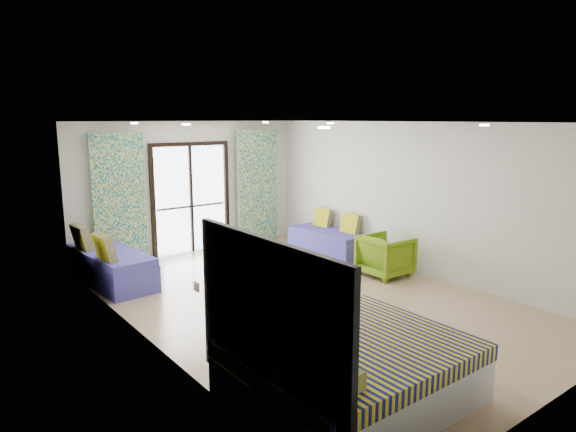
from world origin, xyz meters
TOP-DOWN VIEW (x-y plane):
  - floor at (0.00, 0.00)m, footprint 5.00×7.50m
  - ceiling at (0.00, 0.00)m, footprint 5.00×7.50m
  - wall_back at (0.00, 3.75)m, footprint 5.00×0.01m
  - wall_front at (0.00, -3.75)m, footprint 5.00×0.01m
  - wall_left at (-2.50, 0.00)m, footprint 0.01×7.50m
  - wall_right at (2.50, 0.00)m, footprint 0.01×7.50m
  - balcony_door at (0.00, 3.72)m, footprint 1.76×0.08m
  - balcony_rail at (0.00, 3.73)m, footprint 1.52×0.03m
  - curtain_left at (-1.55, 3.57)m, footprint 1.00×0.10m
  - curtain_right at (1.55, 3.57)m, footprint 1.00×0.10m
  - downlight_a at (-1.40, -2.00)m, footprint 0.12×0.12m
  - downlight_b at (1.40, -2.00)m, footprint 0.12×0.12m
  - downlight_c at (-1.40, 1.00)m, footprint 0.12×0.12m
  - downlight_d at (1.40, 1.00)m, footprint 0.12×0.12m
  - downlight_e at (-1.40, 3.00)m, footprint 0.12×0.12m
  - downlight_f at (1.40, 3.00)m, footprint 0.12×0.12m
  - headboard at (-2.46, -2.51)m, footprint 0.06×2.10m
  - switch_plate at (-2.47, -1.26)m, footprint 0.02×0.10m
  - bed at (-1.48, -2.51)m, footprint 2.21×1.80m
  - daybed_left at (-2.12, 2.60)m, footprint 0.95×2.07m
  - daybed_right at (2.12, 1.81)m, footprint 0.73×1.78m
  - coffee_table at (-0.02, 1.75)m, footprint 0.86×0.86m
  - vase at (0.02, 1.74)m, footprint 0.22×0.23m
  - armchair at (1.92, 0.07)m, footprint 0.75×0.80m

SIDE VIEW (x-z plane):
  - floor at x=0.00m, z-range -0.01..0.01m
  - daybed_right at x=2.12m, z-range -0.16..0.70m
  - daybed_left at x=-2.12m, z-range -0.19..0.80m
  - bed at x=-1.48m, z-range -0.06..0.70m
  - coffee_table at x=-0.02m, z-range 0.01..0.79m
  - armchair at x=1.92m, z-range 0.00..0.80m
  - vase at x=0.02m, z-range 0.45..0.65m
  - balcony_rail at x=0.00m, z-range 0.93..0.97m
  - headboard at x=-2.46m, z-range 0.30..1.80m
  - switch_plate at x=-2.47m, z-range 1.00..1.10m
  - curtain_left at x=-1.55m, z-range 0.00..2.50m
  - curtain_right at x=1.55m, z-range 0.00..2.50m
  - balcony_door at x=0.00m, z-range 0.12..2.40m
  - wall_back at x=0.00m, z-range 0.00..2.70m
  - wall_front at x=0.00m, z-range 0.00..2.70m
  - wall_left at x=-2.50m, z-range 0.00..2.70m
  - wall_right at x=2.50m, z-range 0.00..2.70m
  - downlight_a at x=-1.40m, z-range 2.66..2.68m
  - downlight_b at x=1.40m, z-range 2.66..2.68m
  - downlight_c at x=-1.40m, z-range 2.66..2.68m
  - downlight_d at x=1.40m, z-range 2.66..2.68m
  - downlight_e at x=-1.40m, z-range 2.66..2.68m
  - downlight_f at x=1.40m, z-range 2.66..2.68m
  - ceiling at x=0.00m, z-range 2.70..2.71m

